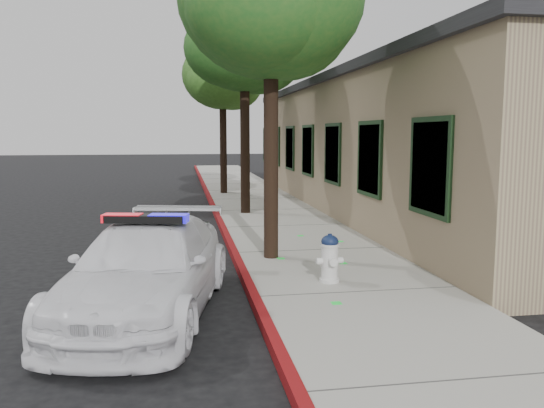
{
  "coord_description": "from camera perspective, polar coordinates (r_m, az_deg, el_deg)",
  "views": [
    {
      "loc": [
        -0.97,
        -7.63,
        2.51
      ],
      "look_at": [
        0.75,
        2.68,
        1.15
      ],
      "focal_mm": 36.03,
      "sensor_mm": 36.0,
      "label": 1
    }
  ],
  "objects": [
    {
      "name": "ground",
      "position": [
        8.09,
        -2.16,
        -10.68
      ],
      "size": [
        120.0,
        120.0,
        0.0
      ],
      "primitive_type": "plane",
      "color": "black",
      "rests_on": "ground"
    },
    {
      "name": "sidewalk",
      "position": [
        11.2,
        4.03,
        -5.18
      ],
      "size": [
        3.2,
        60.0,
        0.15
      ],
      "primitive_type": "cube",
      "color": "#9B988D",
      "rests_on": "ground"
    },
    {
      "name": "red_curb",
      "position": [
        10.95,
        -3.86,
        -5.44
      ],
      "size": [
        0.14,
        60.0,
        0.16
      ],
      "primitive_type": "cube",
      "color": "maroon",
      "rests_on": "ground"
    },
    {
      "name": "clapboard_building",
      "position": [
        18.32,
        15.34,
        5.93
      ],
      "size": [
        7.3,
        20.89,
        4.24
      ],
      "color": "tan",
      "rests_on": "ground"
    },
    {
      "name": "police_car",
      "position": [
        7.78,
        -12.93,
        -6.6
      ],
      "size": [
        2.69,
        4.74,
        1.41
      ],
      "rotation": [
        0.0,
        0.0,
        -0.21
      ],
      "color": "white",
      "rests_on": "ground"
    },
    {
      "name": "fire_hydrant",
      "position": [
        8.77,
        6.05,
        -5.62
      ],
      "size": [
        0.44,
        0.38,
        0.78
      ],
      "rotation": [
        0.0,
        0.0,
        0.04
      ],
      "color": "silver",
      "rests_on": "sidewalk"
    },
    {
      "name": "street_tree_near",
      "position": [
        10.5,
        -0.03,
        19.92
      ],
      "size": [
        3.39,
        3.57,
        6.22
      ],
      "rotation": [
        0.0,
        0.0,
        0.42
      ],
      "color": "black",
      "rests_on": "sidewalk"
    },
    {
      "name": "street_tree_mid",
      "position": [
        16.45,
        -2.86,
        16.04
      ],
      "size": [
        3.56,
        3.36,
        6.42
      ],
      "rotation": [
        0.0,
        0.0,
        -0.07
      ],
      "color": "black",
      "rests_on": "sidewalk"
    },
    {
      "name": "street_tree_far",
      "position": [
        21.89,
        -5.06,
        12.93
      ],
      "size": [
        3.2,
        3.27,
        5.96
      ],
      "rotation": [
        0.0,
        0.0,
        0.38
      ],
      "color": "black",
      "rests_on": "sidewalk"
    }
  ]
}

